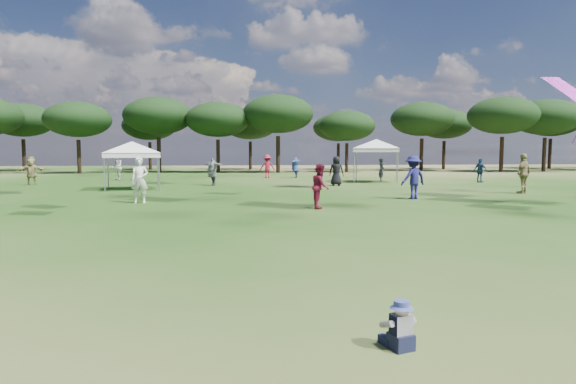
% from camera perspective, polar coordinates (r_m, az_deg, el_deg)
% --- Properties ---
extents(tree_line, '(108.78, 17.63, 7.77)m').
position_cam_1_polar(tree_line, '(50.46, -2.52, 8.65)').
color(tree_line, black).
rests_on(tree_line, ground).
extents(tent_left, '(5.61, 5.61, 2.85)m').
position_cam_1_polar(tent_left, '(26.81, -18.00, 5.46)').
color(tent_left, gray).
rests_on(tent_left, ground).
extents(tent_right, '(5.59, 5.59, 3.14)m').
position_cam_1_polar(tent_right, '(32.33, 10.43, 5.96)').
color(tent_right, gray).
rests_on(tent_right, ground).
extents(toddler, '(0.37, 0.40, 0.50)m').
position_cam_1_polar(toddler, '(5.15, 13.12, -15.32)').
color(toddler, black).
rests_on(toddler, ground).
extents(festival_crowd, '(29.98, 21.88, 1.93)m').
position_cam_1_polar(festival_crowd, '(28.03, -6.11, 2.43)').
color(festival_crowd, maroon).
rests_on(festival_crowd, ground).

